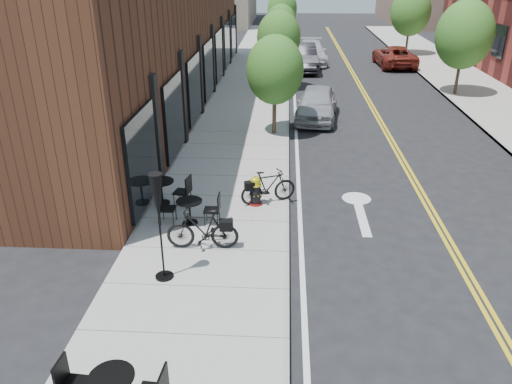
{
  "coord_description": "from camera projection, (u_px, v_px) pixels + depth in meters",
  "views": [
    {
      "loc": [
        -0.19,
        -10.17,
        6.42
      ],
      "look_at": [
        -0.88,
        1.42,
        1.0
      ],
      "focal_mm": 35.0,
      "sensor_mm": 36.0,
      "label": 1
    }
  ],
  "objects": [
    {
      "name": "parked_car_a",
      "position": [
        317.0,
        103.0,
        21.82
      ],
      "size": [
        2.19,
        4.37,
        1.43
      ],
      "primitive_type": "imported",
      "rotation": [
        0.0,
        0.0,
        -0.12
      ],
      "color": "#9A9CA2",
      "rests_on": "ground"
    },
    {
      "name": "tree_far_c",
      "position": [
        411.0,
        12.0,
        35.48
      ],
      "size": [
        2.8,
        2.8,
        4.62
      ],
      "color": "#382B1E",
      "rests_on": "sidewalk_far"
    },
    {
      "name": "tree_far_b",
      "position": [
        465.0,
        35.0,
        24.63
      ],
      "size": [
        2.8,
        2.8,
        4.62
      ],
      "color": "#382B1E",
      "rests_on": "sidewalk_far"
    },
    {
      "name": "bistro_set_b",
      "position": [
        190.0,
        209.0,
        12.96
      ],
      "size": [
        1.57,
        0.69,
        0.85
      ],
      "rotation": [
        0.0,
        0.0,
        -0.01
      ],
      "color": "black",
      "rests_on": "sidewalk_near"
    },
    {
      "name": "parked_car_far",
      "position": [
        394.0,
        56.0,
        32.79
      ],
      "size": [
        2.41,
        4.89,
        1.33
      ],
      "primitive_type": "imported",
      "rotation": [
        0.0,
        0.0,
        3.18
      ],
      "color": "maroon",
      "rests_on": "ground"
    },
    {
      "name": "bistro_set_c",
      "position": [
        162.0,
        189.0,
        14.02
      ],
      "size": [
        1.72,
        0.85,
        0.9
      ],
      "rotation": [
        0.0,
        0.0,
        -0.2
      ],
      "color": "black",
      "rests_on": "sidewalk_near"
    },
    {
      "name": "tree_near_a",
      "position": [
        275.0,
        70.0,
        18.98
      ],
      "size": [
        2.2,
        2.2,
        3.81
      ],
      "color": "#382B1E",
      "rests_on": "sidewalk_near"
    },
    {
      "name": "sidewalk_near",
      "position": [
        241.0,
        126.0,
        21.04
      ],
      "size": [
        4.0,
        70.0,
        0.12
      ],
      "primitive_type": "cube",
      "color": "#9E9B93",
      "rests_on": "ground"
    },
    {
      "name": "ground",
      "position": [
        289.0,
        256.0,
        11.91
      ],
      "size": [
        120.0,
        120.0,
        0.0
      ],
      "primitive_type": "plane",
      "color": "black",
      "rests_on": "ground"
    },
    {
      "name": "parked_car_b",
      "position": [
        302.0,
        57.0,
        31.61
      ],
      "size": [
        2.06,
        5.03,
        1.62
      ],
      "primitive_type": "imported",
      "rotation": [
        0.0,
        0.0,
        0.07
      ],
      "color": "black",
      "rests_on": "ground"
    },
    {
      "name": "bicycle_left",
      "position": [
        202.0,
        229.0,
        11.78
      ],
      "size": [
        1.73,
        0.54,
        1.03
      ],
      "primitive_type": "imported",
      "rotation": [
        0.0,
        0.0,
        -1.54
      ],
      "color": "black",
      "rests_on": "sidewalk_near"
    },
    {
      "name": "parked_car_c",
      "position": [
        311.0,
        52.0,
        33.84
      ],
      "size": [
        2.07,
        4.98,
        1.44
      ],
      "primitive_type": "imported",
      "rotation": [
        0.0,
        0.0,
        0.01
      ],
      "color": "silver",
      "rests_on": "ground"
    },
    {
      "name": "patio_umbrella",
      "position": [
        158.0,
        205.0,
        10.17
      ],
      "size": [
        0.4,
        0.4,
        2.45
      ],
      "color": "black",
      "rests_on": "sidewalk_near"
    },
    {
      "name": "bicycle_right",
      "position": [
        268.0,
        187.0,
        14.05
      ],
      "size": [
        1.68,
        1.07,
        0.98
      ],
      "primitive_type": "imported",
      "rotation": [
        0.0,
        0.0,
        1.98
      ],
      "color": "black",
      "rests_on": "sidewalk_near"
    },
    {
      "name": "building_near",
      "position": [
        153.0,
        28.0,
        23.44
      ],
      "size": [
        5.0,
        28.0,
        7.0
      ],
      "primitive_type": "cube",
      "color": "#442416",
      "rests_on": "ground"
    },
    {
      "name": "tree_near_d",
      "position": [
        282.0,
        9.0,
        40.61
      ],
      "size": [
        2.4,
        2.4,
        4.11
      ],
      "color": "#382B1E",
      "rests_on": "sidewalk_near"
    },
    {
      "name": "tree_near_c",
      "position": [
        281.0,
        24.0,
        33.49
      ],
      "size": [
        2.1,
        2.1,
        3.67
      ],
      "color": "#382B1E",
      "rests_on": "sidewalk_near"
    },
    {
      "name": "tree_near_b",
      "position": [
        279.0,
        37.0,
        26.17
      ],
      "size": [
        2.3,
        2.3,
        3.98
      ],
      "color": "#382B1E",
      "rests_on": "sidewalk_near"
    },
    {
      "name": "fire_hydrant",
      "position": [
        255.0,
        191.0,
        13.99
      ],
      "size": [
        0.45,
        0.45,
        0.87
      ],
      "rotation": [
        0.0,
        0.0,
        -0.21
      ],
      "color": "maroon",
      "rests_on": "sidewalk_near"
    }
  ]
}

